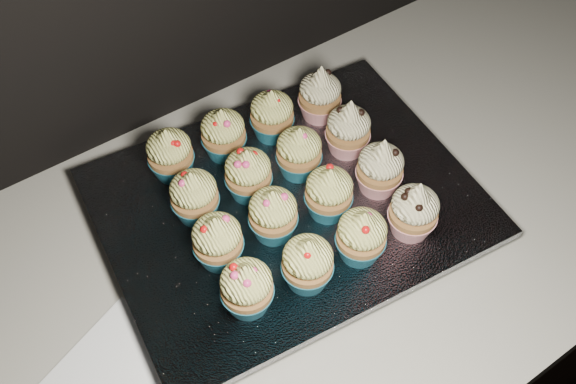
# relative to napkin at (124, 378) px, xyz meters

# --- Properties ---
(cabinet) EXTENTS (2.40, 0.60, 0.86)m
(cabinet) POSITION_rel_napkin_xyz_m (0.25, 0.05, -0.47)
(cabinet) COLOR black
(cabinet) RESTS_ON ground
(worktop) EXTENTS (2.44, 0.64, 0.04)m
(worktop) POSITION_rel_napkin_xyz_m (0.25, 0.05, -0.02)
(worktop) COLOR beige
(worktop) RESTS_ON cabinet
(napkin) EXTENTS (0.20, 0.20, 0.00)m
(napkin) POSITION_rel_napkin_xyz_m (0.00, 0.00, 0.00)
(napkin) COLOR white
(napkin) RESTS_ON worktop
(baking_tray) EXTENTS (0.48, 0.39, 0.02)m
(baking_tray) POSITION_rel_napkin_xyz_m (0.29, 0.09, 0.01)
(baking_tray) COLOR black
(baking_tray) RESTS_ON worktop
(foil_lining) EXTENTS (0.52, 0.43, 0.01)m
(foil_lining) POSITION_rel_napkin_xyz_m (0.29, 0.09, 0.03)
(foil_lining) COLOR silver
(foil_lining) RESTS_ON baking_tray
(cupcake_0) EXTENTS (0.06, 0.06, 0.08)m
(cupcake_0) POSITION_rel_napkin_xyz_m (0.16, -0.01, 0.07)
(cupcake_0) COLOR #1A657C
(cupcake_0) RESTS_ON foil_lining
(cupcake_1) EXTENTS (0.06, 0.06, 0.08)m
(cupcake_1) POSITION_rel_napkin_xyz_m (0.24, -0.03, 0.07)
(cupcake_1) COLOR #1A657C
(cupcake_1) RESTS_ON foil_lining
(cupcake_2) EXTENTS (0.06, 0.06, 0.08)m
(cupcake_2) POSITION_rel_napkin_xyz_m (0.32, -0.03, 0.07)
(cupcake_2) COLOR #1A657C
(cupcake_2) RESTS_ON foil_lining
(cupcake_3) EXTENTS (0.06, 0.06, 0.10)m
(cupcake_3) POSITION_rel_napkin_xyz_m (0.39, -0.04, 0.07)
(cupcake_3) COLOR #AB1724
(cupcake_3) RESTS_ON foil_lining
(cupcake_4) EXTENTS (0.06, 0.06, 0.08)m
(cupcake_4) POSITION_rel_napkin_xyz_m (0.17, 0.06, 0.07)
(cupcake_4) COLOR #1A657C
(cupcake_4) RESTS_ON foil_lining
(cupcake_5) EXTENTS (0.06, 0.06, 0.08)m
(cupcake_5) POSITION_rel_napkin_xyz_m (0.24, 0.05, 0.07)
(cupcake_5) COLOR #1A657C
(cupcake_5) RESTS_ON foil_lining
(cupcake_6) EXTENTS (0.06, 0.06, 0.08)m
(cupcake_6) POSITION_rel_napkin_xyz_m (0.32, 0.04, 0.07)
(cupcake_6) COLOR #1A657C
(cupcake_6) RESTS_ON foil_lining
(cupcake_7) EXTENTS (0.06, 0.06, 0.10)m
(cupcake_7) POSITION_rel_napkin_xyz_m (0.40, 0.04, 0.07)
(cupcake_7) COLOR #AB1724
(cupcake_7) RESTS_ON foil_lining
(cupcake_8) EXTENTS (0.06, 0.06, 0.08)m
(cupcake_8) POSITION_rel_napkin_xyz_m (0.18, 0.13, 0.07)
(cupcake_8) COLOR #1A657C
(cupcake_8) RESTS_ON foil_lining
(cupcake_9) EXTENTS (0.06, 0.06, 0.08)m
(cupcake_9) POSITION_rel_napkin_xyz_m (0.25, 0.13, 0.07)
(cupcake_9) COLOR #1A657C
(cupcake_9) RESTS_ON foil_lining
(cupcake_10) EXTENTS (0.06, 0.06, 0.08)m
(cupcake_10) POSITION_rel_napkin_xyz_m (0.33, 0.12, 0.07)
(cupcake_10) COLOR #1A657C
(cupcake_10) RESTS_ON foil_lining
(cupcake_11) EXTENTS (0.06, 0.06, 0.10)m
(cupcake_11) POSITION_rel_napkin_xyz_m (0.41, 0.11, 0.07)
(cupcake_11) COLOR #AB1724
(cupcake_11) RESTS_ON foil_lining
(cupcake_12) EXTENTS (0.06, 0.06, 0.08)m
(cupcake_12) POSITION_rel_napkin_xyz_m (0.19, 0.22, 0.07)
(cupcake_12) COLOR #1A657C
(cupcake_12) RESTS_ON foil_lining
(cupcake_13) EXTENTS (0.06, 0.06, 0.08)m
(cupcake_13) POSITION_rel_napkin_xyz_m (0.26, 0.21, 0.07)
(cupcake_13) COLOR #1A657C
(cupcake_13) RESTS_ON foil_lining
(cupcake_14) EXTENTS (0.06, 0.06, 0.08)m
(cupcake_14) POSITION_rel_napkin_xyz_m (0.34, 0.20, 0.07)
(cupcake_14) COLOR #1A657C
(cupcake_14) RESTS_ON foil_lining
(cupcake_15) EXTENTS (0.06, 0.06, 0.10)m
(cupcake_15) POSITION_rel_napkin_xyz_m (0.42, 0.19, 0.07)
(cupcake_15) COLOR #AB1724
(cupcake_15) RESTS_ON foil_lining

